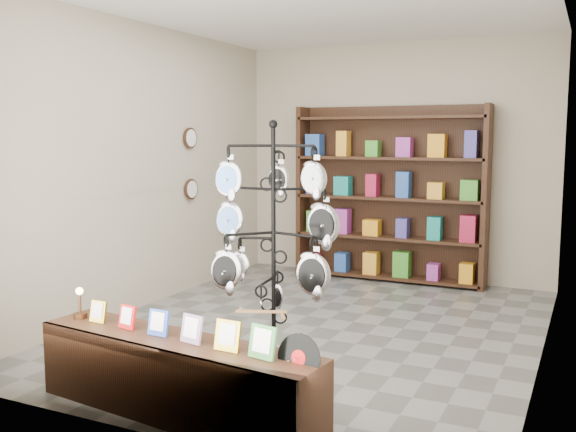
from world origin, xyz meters
TOP-DOWN VIEW (x-y plane):
  - ground at (0.00, 0.00)m, footprint 5.00×5.00m
  - room_envelope at (0.00, 0.00)m, footprint 5.00×5.00m
  - display_tree at (0.23, -1.39)m, footprint 1.02×1.02m
  - front_shelf at (-0.07, -2.20)m, footprint 2.13×0.66m
  - back_shelving at (0.00, 2.30)m, footprint 2.42×0.36m
  - wall_clocks at (-1.97, 0.80)m, footprint 0.03×0.24m

SIDE VIEW (x-z plane):
  - ground at x=0.00m, z-range 0.00..0.00m
  - front_shelf at x=-0.07m, z-range -0.11..0.63m
  - back_shelving at x=0.00m, z-range -0.07..2.13m
  - display_tree at x=0.23m, z-range 0.15..2.09m
  - wall_clocks at x=-1.97m, z-range 1.08..1.92m
  - room_envelope at x=0.00m, z-range -0.65..4.35m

